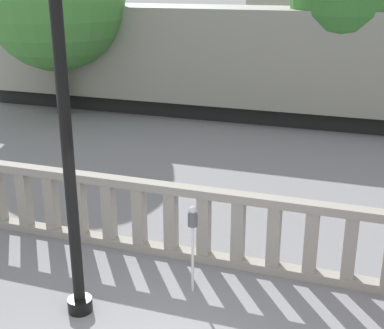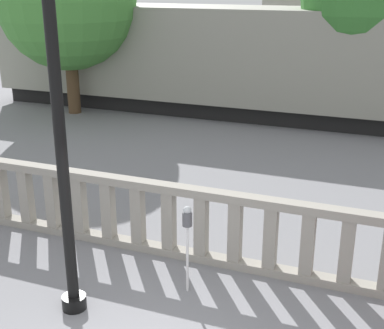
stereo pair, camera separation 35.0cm
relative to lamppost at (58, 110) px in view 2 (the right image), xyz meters
name	(u,v)px [view 2 (the right image)]	position (x,y,z in m)	size (l,w,h in m)	color
balustrade	(218,228)	(1.52, 1.95, -2.29)	(17.51, 0.24, 1.30)	gray
lamppost	(58,110)	(0.00, 0.00, 0.00)	(0.40, 0.40, 5.14)	black
parking_meter	(187,226)	(1.36, 1.01, -1.84)	(0.15, 0.15, 1.41)	silver
train_near	(319,64)	(1.55, 11.90, -1.06)	(22.63, 2.77, 4.18)	black
tree_right	(67,0)	(-6.49, 10.05, 0.85)	(4.60, 4.60, 6.10)	#4C3823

